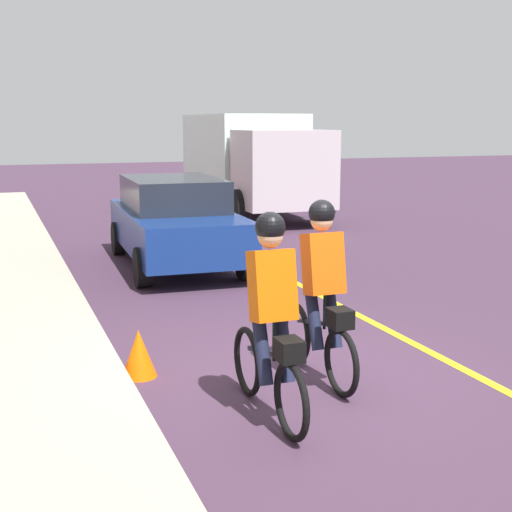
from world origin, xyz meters
TOP-DOWN VIEW (x-y plane):
  - ground_plane at (0.00, 0.00)m, footprint 80.00×80.00m
  - lane_line_centre at (0.00, -1.60)m, footprint 36.00×0.12m
  - cyclist_lead at (-0.79, 0.77)m, footprint 1.71×0.36m
  - cyclist_follow at (-0.09, -0.05)m, footprint 1.71×0.36m
  - parked_sedan_rear at (6.14, -0.14)m, footprint 4.48×2.09m
  - box_truck_background at (12.58, -3.94)m, footprint 6.79×2.73m
  - traffic_cone_far at (0.66, 1.64)m, footprint 0.36×0.36m

SIDE VIEW (x-z plane):
  - ground_plane at x=0.00m, z-range 0.00..0.00m
  - lane_line_centre at x=0.00m, z-range 0.00..0.01m
  - traffic_cone_far at x=0.66m, z-range 0.00..0.50m
  - parked_sedan_rear at x=6.14m, z-range 0.03..1.61m
  - cyclist_lead at x=-0.79m, z-range 0.00..1.82m
  - cyclist_follow at x=-0.09m, z-range 0.00..1.82m
  - box_truck_background at x=12.58m, z-range 0.16..2.94m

